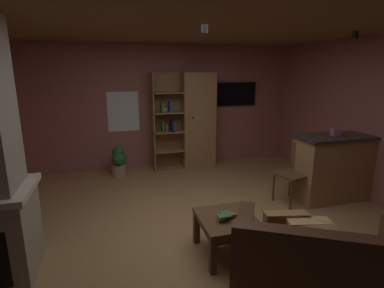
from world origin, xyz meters
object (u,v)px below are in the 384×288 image
Objects in this scene: tissue_box at (336,132)px; wall_mounted_tv at (236,94)px; leather_couch at (317,270)px; coffee_table at (227,224)px; bookshelf_cabinet at (194,121)px; table_book_2 at (224,216)px; table_book_1 at (229,215)px; dining_chair at (296,169)px; potted_floor_plant at (119,161)px; kitchen_bar_counter at (338,167)px; table_book_0 at (227,214)px.

tissue_box is 0.13× the size of wall_mounted_tv.
leather_couch is 1.01m from coffee_table.
table_book_2 is at bearing -100.19° from bookshelf_cabinet.
table_book_1 is at bearing -114.15° from wall_mounted_tv.
table_book_1 is 0.97× the size of table_book_2.
dining_chair is 1.02× the size of wall_mounted_tv.
table_book_1 is (0.02, -0.01, 0.12)m from coffee_table.
potted_floor_plant is (-1.07, 2.95, -0.18)m from table_book_1.
tissue_box is at bearing 24.42° from table_book_1.
kitchen_bar_counter is at bearing -31.03° from potted_floor_plant.
table_book_2 is (-0.09, -0.13, 0.05)m from table_book_0.
tissue_box reaches higher than table_book_0.
table_book_0 is at bearing 71.46° from coffee_table.
wall_mounted_tv reaches higher than coffee_table.
kitchen_bar_counter is at bearing -51.38° from bookshelf_cabinet.
bookshelf_cabinet is 3.29m from table_book_2.
dining_chair reaches higher than table_book_2.
table_book_0 is 0.14× the size of dining_chair.
table_book_2 reaches higher than coffee_table.
leather_couch is 1.00m from table_book_1.
wall_mounted_tv is at bearing 104.33° from tissue_box.
table_book_2 is at bearing -71.84° from potted_floor_plant.
table_book_2 is at bearing -125.50° from table_book_0.
coffee_table is 3.12m from potted_floor_plant.
dining_chair is at bearing 61.11° from leather_couch.
potted_floor_plant reaches higher than coffee_table.
table_book_1 is (-0.47, 0.87, 0.17)m from leather_couch.
potted_floor_plant is at bearing 109.79° from coffee_table.
kitchen_bar_counter is 2.11× the size of coffee_table.
potted_floor_plant is at bearing -170.99° from wall_mounted_tv.
leather_couch reaches higher than table_book_0.
dining_chair is 3.24m from potted_floor_plant.
bookshelf_cabinet is 14.65× the size of table_book_1.
coffee_table is at bearing -108.54° from table_book_0.
tissue_box is 0.94× the size of table_book_0.
wall_mounted_tv is at bearing 76.26° from leather_couch.
table_book_0 is 0.22× the size of potted_floor_plant.
kitchen_bar_counter is 10.98× the size of table_book_0.
table_book_1 is 3.82m from wall_mounted_tv.
kitchen_bar_counter reaches higher than leather_couch.
dining_chair is (1.50, 1.00, 0.06)m from table_book_1.
bookshelf_cabinet is at bearing 7.23° from potted_floor_plant.
table_book_2 reaches higher than table_book_1.
tissue_box is 0.07× the size of leather_couch.
potted_floor_plant is (-1.06, 2.93, -0.06)m from coffee_table.
table_book_0 is 0.93× the size of table_book_2.
table_book_0 is at bearing -148.28° from dining_chair.
leather_couch is 13.33× the size of table_book_0.
tissue_box is (-0.12, 0.00, 0.57)m from kitchen_bar_counter.
coffee_table is 0.74× the size of wall_mounted_tv.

